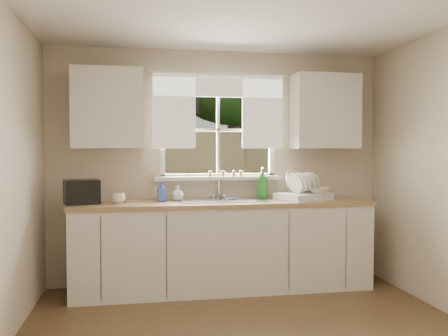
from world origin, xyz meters
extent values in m
cube|color=beige|center=(0.00, 2.00, 0.57)|extent=(3.60, 0.02, 1.15)
cube|color=beige|center=(0.00, 2.00, 2.33)|extent=(3.60, 0.02, 0.35)
cube|color=beige|center=(-1.20, 2.00, 1.65)|extent=(1.20, 0.02, 1.00)
cube|color=beige|center=(1.20, 2.00, 1.65)|extent=(1.20, 0.02, 1.00)
cube|color=white|center=(0.00, 2.02, 1.15)|extent=(1.30, 0.06, 0.05)
cube|color=white|center=(0.00, 2.02, 2.15)|extent=(1.30, 0.06, 0.05)
cube|color=white|center=(-0.60, 2.02, 1.65)|extent=(0.05, 0.06, 1.05)
cube|color=white|center=(0.60, 2.02, 1.65)|extent=(0.05, 0.06, 1.05)
cube|color=white|center=(0.00, 2.02, 1.65)|extent=(0.03, 0.04, 1.00)
cube|color=white|center=(0.00, 2.02, 1.65)|extent=(1.20, 0.04, 0.03)
cube|color=white|center=(0.00, 1.96, 1.13)|extent=(1.38, 0.14, 0.04)
cylinder|color=white|center=(0.00, 1.94, 2.25)|extent=(1.50, 0.02, 0.02)
cube|color=white|center=(-0.48, 1.95, 1.85)|extent=(0.45, 0.02, 0.80)
cube|color=white|center=(0.48, 1.95, 1.85)|extent=(0.45, 0.02, 0.80)
cube|color=white|center=(0.00, 1.95, 2.10)|extent=(1.40, 0.02, 0.20)
cube|color=silver|center=(0.00, 1.68, 0.43)|extent=(3.00, 0.62, 0.87)
cube|color=#A57E52|center=(0.00, 1.68, 0.89)|extent=(3.04, 0.65, 0.04)
cube|color=silver|center=(-1.15, 1.82, 1.85)|extent=(0.70, 0.33, 0.80)
cube|color=silver|center=(1.15, 1.82, 1.85)|extent=(0.70, 0.33, 0.80)
cube|color=beige|center=(0.88, 1.99, 1.08)|extent=(0.08, 0.01, 0.12)
cylinder|color=brown|center=(0.24, 1.94, 1.18)|extent=(0.04, 0.04, 0.06)
cylinder|color=brown|center=(0.04, 1.94, 1.18)|extent=(0.04, 0.04, 0.06)
cylinder|color=brown|center=(0.16, 1.94, 1.18)|extent=(0.04, 0.04, 0.06)
cylinder|color=brown|center=(-0.10, 1.94, 1.18)|extent=(0.04, 0.04, 0.06)
cube|color=#335421|center=(0.00, 7.00, -0.02)|extent=(20.00, 10.00, 0.02)
cube|color=olive|center=(0.00, 5.00, 0.90)|extent=(8.00, 0.10, 1.80)
cube|color=maroon|center=(-1.20, 8.50, 1.10)|extent=(3.00, 3.00, 2.20)
cube|color=black|center=(-1.20, 8.50, 2.35)|extent=(3.20, 3.20, 0.30)
cylinder|color=#423021|center=(1.40, 8.00, 1.60)|extent=(0.36, 0.36, 3.20)
sphere|color=#214716|center=(1.40, 8.00, 4.00)|extent=(4.00, 4.00, 4.00)
sphere|color=#214716|center=(0.30, 9.50, 4.50)|extent=(3.20, 3.20, 3.20)
cube|color=#B7B7BC|center=(0.00, 1.71, 0.83)|extent=(0.84, 0.46, 0.18)
cube|color=#B7B7BC|center=(0.00, 1.71, 0.92)|extent=(0.88, 0.50, 0.01)
cube|color=#B7B7BC|center=(0.00, 1.71, 0.89)|extent=(0.02, 0.41, 0.14)
cylinder|color=silver|center=(0.00, 1.96, 1.02)|extent=(0.03, 0.03, 0.22)
cylinder|color=silver|center=(0.00, 1.88, 1.13)|extent=(0.02, 0.18, 0.02)
sphere|color=silver|center=(-0.06, 1.96, 0.94)|extent=(0.05, 0.05, 0.05)
sphere|color=silver|center=(0.06, 1.96, 0.94)|extent=(0.05, 0.05, 0.05)
cube|color=silver|center=(0.86, 1.70, 0.94)|extent=(0.63, 0.57, 0.07)
cylinder|color=white|center=(0.81, 1.82, 1.10)|extent=(0.27, 0.18, 0.25)
cylinder|color=white|center=(0.75, 1.65, 1.09)|extent=(0.15, 0.23, 0.22)
cylinder|color=white|center=(0.81, 1.67, 1.09)|extent=(0.15, 0.23, 0.22)
cylinder|color=white|center=(0.86, 1.70, 1.09)|extent=(0.15, 0.23, 0.22)
cylinder|color=white|center=(0.92, 1.72, 1.09)|extent=(0.15, 0.23, 0.22)
cylinder|color=white|center=(0.97, 1.74, 1.09)|extent=(0.15, 0.23, 0.22)
imported|color=white|center=(1.00, 1.65, 1.01)|extent=(0.25, 0.25, 0.06)
imported|color=#287C29|center=(0.46, 1.87, 1.08)|extent=(0.14, 0.15, 0.33)
imported|color=blue|center=(-0.62, 1.77, 1.01)|extent=(0.10, 0.10, 0.20)
imported|color=beige|center=(-0.46, 1.78, 0.99)|extent=(0.15, 0.15, 0.16)
cylinder|color=white|center=(-1.40, 1.66, 0.92)|extent=(0.20, 0.20, 0.01)
imported|color=white|center=(-1.05, 1.65, 0.96)|extent=(0.17, 0.17, 0.10)
cube|color=black|center=(-1.40, 1.69, 1.03)|extent=(0.38, 0.35, 0.23)
camera|label=1|loc=(-0.84, -3.07, 1.44)|focal=38.00mm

